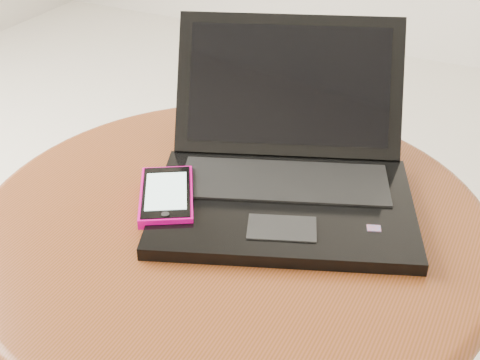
% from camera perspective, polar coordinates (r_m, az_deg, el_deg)
% --- Properties ---
extents(table, '(0.69, 0.69, 0.54)m').
position_cam_1_polar(table, '(0.93, -0.60, -8.75)').
color(table, '#542A10').
rests_on(table, ground).
extents(laptop, '(0.44, 0.45, 0.19)m').
position_cam_1_polar(laptop, '(0.89, 3.93, 1.03)').
color(laptop, black).
rests_on(laptop, table).
extents(phone_black, '(0.12, 0.13, 0.01)m').
position_cam_1_polar(phone_black, '(0.89, -5.65, -1.53)').
color(phone_black, black).
rests_on(phone_black, table).
extents(phone_pink, '(0.12, 0.14, 0.02)m').
position_cam_1_polar(phone_pink, '(0.87, -6.42, -1.35)').
color(phone_pink, '#D7017E').
rests_on(phone_pink, phone_black).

